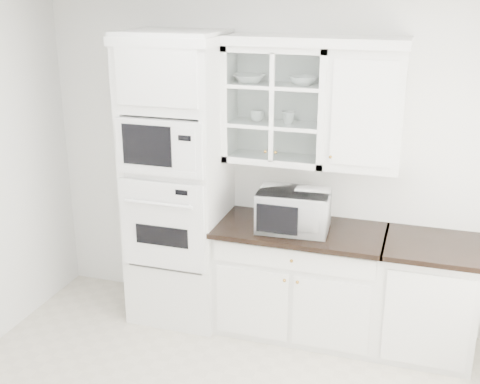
% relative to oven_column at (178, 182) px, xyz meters
% --- Properties ---
extents(room_shell, '(4.00, 3.50, 2.70)m').
position_rel_oven_column_xyz_m(room_shell, '(0.75, -0.99, 0.58)').
color(room_shell, white).
rests_on(room_shell, ground).
extents(oven_column, '(0.76, 0.68, 2.40)m').
position_rel_oven_column_xyz_m(oven_column, '(0.00, 0.00, 0.00)').
color(oven_column, white).
rests_on(oven_column, ground).
extents(base_cabinet_run, '(1.32, 0.67, 0.92)m').
position_rel_oven_column_xyz_m(base_cabinet_run, '(1.03, 0.03, -0.74)').
color(base_cabinet_run, white).
rests_on(base_cabinet_run, ground).
extents(extra_base_cabinet, '(0.72, 0.67, 0.92)m').
position_rel_oven_column_xyz_m(extra_base_cabinet, '(2.03, 0.03, -0.74)').
color(extra_base_cabinet, white).
rests_on(extra_base_cabinet, ground).
extents(upper_cabinet_glass, '(0.80, 0.33, 0.90)m').
position_rel_oven_column_xyz_m(upper_cabinet_glass, '(0.78, 0.17, 0.65)').
color(upper_cabinet_glass, white).
rests_on(upper_cabinet_glass, room_shell).
extents(upper_cabinet_solid, '(0.55, 0.33, 0.90)m').
position_rel_oven_column_xyz_m(upper_cabinet_solid, '(1.46, 0.17, 0.65)').
color(upper_cabinet_solid, white).
rests_on(upper_cabinet_solid, room_shell).
extents(crown_molding, '(2.14, 0.38, 0.07)m').
position_rel_oven_column_xyz_m(crown_molding, '(0.68, 0.14, 1.14)').
color(crown_molding, white).
rests_on(crown_molding, room_shell).
extents(countertop_microwave, '(0.57, 0.48, 0.32)m').
position_rel_oven_column_xyz_m(countertop_microwave, '(0.98, -0.03, -0.12)').
color(countertop_microwave, white).
rests_on(countertop_microwave, base_cabinet_run).
extents(bowl_a, '(0.31, 0.31, 0.06)m').
position_rel_oven_column_xyz_m(bowl_a, '(0.56, 0.17, 0.84)').
color(bowl_a, white).
rests_on(bowl_a, upper_cabinet_glass).
extents(bowl_b, '(0.24, 0.24, 0.07)m').
position_rel_oven_column_xyz_m(bowl_b, '(0.98, 0.17, 0.84)').
color(bowl_b, white).
rests_on(bowl_b, upper_cabinet_glass).
extents(cup_a, '(0.13, 0.13, 0.09)m').
position_rel_oven_column_xyz_m(cup_a, '(0.62, 0.17, 0.55)').
color(cup_a, white).
rests_on(cup_a, upper_cabinet_glass).
extents(cup_b, '(0.11, 0.11, 0.10)m').
position_rel_oven_column_xyz_m(cup_b, '(0.87, 0.16, 0.56)').
color(cup_b, white).
rests_on(cup_b, upper_cabinet_glass).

